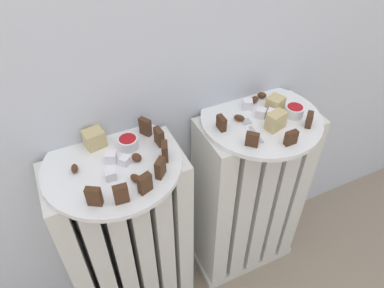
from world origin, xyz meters
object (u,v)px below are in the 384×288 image
object	(u,v)px
radiator_left	(129,245)
radiator_right	(248,199)
plate_right	(261,119)
jam_bowl_right	(294,110)
fork	(252,128)
plate_left	(112,164)
jam_bowl_left	(128,142)

from	to	relation	value
radiator_left	radiator_right	distance (m)	0.39
radiator_right	plate_right	size ratio (longest dim) A/B	1.99
jam_bowl_right	fork	distance (m)	0.13
radiator_right	plate_left	xyz separation A→B (m)	(-0.39, 0.00, 0.32)
jam_bowl_left	fork	xyz separation A→B (m)	(0.29, -0.06, -0.01)
radiator_left	plate_left	distance (m)	0.32
radiator_left	jam_bowl_left	world-z (taller)	jam_bowl_left
radiator_left	jam_bowl_right	bearing A→B (deg)	-3.58
plate_left	plate_right	distance (m)	0.39
jam_bowl_left	plate_left	bearing A→B (deg)	-146.90
radiator_left	plate_right	distance (m)	0.50
plate_left	jam_bowl_left	size ratio (longest dim) A/B	6.58
jam_bowl_left	fork	size ratio (longest dim) A/B	0.48
radiator_left	fork	xyz separation A→B (m)	(0.34, -0.03, 0.33)
radiator_right	plate_left	size ratio (longest dim) A/B	1.99
plate_left	radiator_right	bearing A→B (deg)	-0.00
plate_left	fork	distance (m)	0.34
jam_bowl_left	jam_bowl_right	xyz separation A→B (m)	(0.42, -0.06, -0.00)
jam_bowl_right	fork	xyz separation A→B (m)	(-0.13, -0.00, -0.01)
radiator_left	jam_bowl_left	bearing A→B (deg)	33.10
fork	jam_bowl_left	bearing A→B (deg)	167.84
plate_right	fork	size ratio (longest dim) A/B	3.19
plate_right	jam_bowl_left	distance (m)	0.34
fork	radiator_right	bearing A→B (deg)	33.16
plate_right	jam_bowl_left	world-z (taller)	jam_bowl_left
radiator_right	fork	size ratio (longest dim) A/B	6.34
radiator_left	radiator_right	world-z (taller)	same
jam_bowl_right	fork	size ratio (longest dim) A/B	0.49
radiator_right	jam_bowl_left	xyz separation A→B (m)	(-0.34, 0.03, 0.34)
plate_right	plate_left	bearing A→B (deg)	180.00
plate_left	fork	xyz separation A→B (m)	(0.34, -0.03, 0.01)
radiator_right	jam_bowl_left	distance (m)	0.48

